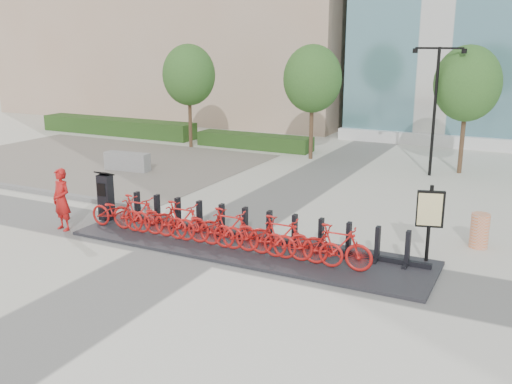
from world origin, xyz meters
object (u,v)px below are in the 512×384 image
at_px(bike_0, 117,212).
at_px(map_sign, 430,212).
at_px(construction_barrel, 480,231).
at_px(kiosk, 106,196).
at_px(jersey_barrier, 127,162).
at_px(worker_red, 62,200).

distance_m(bike_0, map_sign, 8.43).
distance_m(construction_barrel, map_sign, 2.20).
distance_m(kiosk, construction_barrel, 10.47).
distance_m(bike_0, jersey_barrier, 7.93).
bearing_deg(construction_barrel, worker_red, -160.54).
height_order(worker_red, jersey_barrier, worker_red).
height_order(construction_barrel, map_sign, map_sign).
xyz_separation_m(kiosk, worker_red, (-0.61, -1.13, 0.10)).
relative_size(bike_0, jersey_barrier, 0.92).
bearing_deg(construction_barrel, kiosk, -165.26).
relative_size(kiosk, construction_barrel, 1.62).
xyz_separation_m(bike_0, jersey_barrier, (-4.79, 6.32, -0.17)).
bearing_deg(worker_red, bike_0, 33.91).
distance_m(bike_0, worker_red, 1.61).
bearing_deg(bike_0, worker_red, 113.04).
bearing_deg(construction_barrel, bike_0, -161.11).
xyz_separation_m(worker_red, jersey_barrier, (-3.34, 6.93, -0.51)).
bearing_deg(construction_barrel, jersey_barrier, 167.41).
bearing_deg(jersey_barrier, construction_barrel, -18.06).
bearing_deg(kiosk, bike_0, -36.45).
bearing_deg(map_sign, bike_0, 173.77).
height_order(jersey_barrier, map_sign, map_sign).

